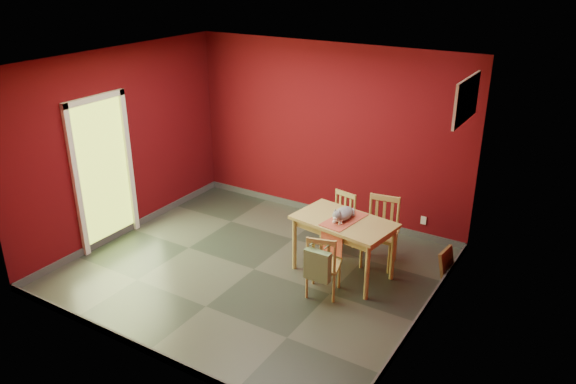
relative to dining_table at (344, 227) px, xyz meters
The scene contains 13 objects.
ground 1.34m from the dining_table, 153.77° to the right, with size 4.50×4.50×0.00m, color #2D342D.
room_shell 1.31m from the dining_table, 153.77° to the right, with size 4.50×4.50×4.50m.
doorway 3.42m from the dining_table, 164.42° to the right, with size 0.06×1.01×2.13m.
window 2.11m from the dining_table, 22.37° to the left, with size 0.05×0.90×0.50m.
outlet_plate 1.63m from the dining_table, 69.09° to the left, with size 0.08×0.01×0.12m, color silver.
dining_table is the anchor object (origin of this frame).
table_runner 0.12m from the dining_table, 90.00° to the right, with size 0.41×0.70×0.33m.
chair_far_left 0.77m from the dining_table, 120.30° to the left, with size 0.45×0.45×0.81m.
chair_far_right 0.63m from the dining_table, 60.54° to the left, with size 0.49×0.49×0.93m.
chair_near 0.62m from the dining_table, 88.79° to the right, with size 0.47×0.47×0.82m.
tote_bag 0.78m from the dining_table, 86.63° to the right, with size 0.32×0.19×0.45m.
cat 0.20m from the dining_table, 139.61° to the left, with size 0.22×0.42×0.21m, color slate, non-canonical shape.
picture_frame 1.43m from the dining_table, 30.62° to the left, with size 0.15×0.36×0.35m.
Camera 1 is at (3.73, -5.24, 3.82)m, focal length 35.00 mm.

